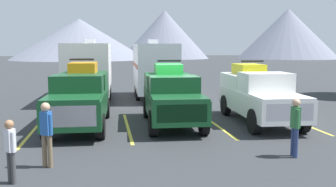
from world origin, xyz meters
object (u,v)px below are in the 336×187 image
object	(u,v)px
pickup_truck_a	(81,96)
pickup_truck_b	(171,95)
pickup_truck_c	(258,94)
camper_trailer_b	(154,67)
person_c	(10,147)
person_a	(295,124)
camper_trailer_a	(89,68)
person_b	(46,130)

from	to	relation	value
pickup_truck_a	pickup_truck_b	world-z (taller)	pickup_truck_a
pickup_truck_c	camper_trailer_b	distance (m)	8.59
person_c	person_a	bearing A→B (deg)	6.14
pickup_truck_b	pickup_truck_c	world-z (taller)	pickup_truck_b
pickup_truck_a	person_c	size ratio (longest dim) A/B	3.83
camper_trailer_a	person_c	world-z (taller)	camper_trailer_a
pickup_truck_a	person_b	distance (m)	5.11
pickup_truck_c	person_b	xyz separation A→B (m)	(-8.00, -4.74, -0.20)
person_a	pickup_truck_b	bearing A→B (deg)	117.94
camper_trailer_b	person_c	distance (m)	14.65
camper_trailer_b	camper_trailer_a	bearing A→B (deg)	177.13
pickup_truck_a	person_a	size ratio (longest dim) A/B	3.38
person_a	person_b	world-z (taller)	person_b
camper_trailer_b	person_c	bearing A→B (deg)	-110.88
pickup_truck_b	camper_trailer_b	xyz separation A→B (m)	(0.31, 7.68, 0.73)
person_c	person_b	bearing A→B (deg)	58.86
person_b	person_c	size ratio (longest dim) A/B	1.15
camper_trailer_a	person_b	world-z (taller)	camper_trailer_a
pickup_truck_a	camper_trailer_a	size ratio (longest dim) A/B	0.69
camper_trailer_a	person_b	xyz separation A→B (m)	(-0.61, -12.78, -0.93)
pickup_truck_a	camper_trailer_b	xyz separation A→B (m)	(3.99, 7.50, 0.70)
pickup_truck_c	person_c	size ratio (longest dim) A/B	3.78
person_a	person_b	distance (m)	6.99
camper_trailer_a	person_a	xyz separation A→B (m)	(6.38, -13.03, -0.95)
person_a	person_c	distance (m)	7.68
pickup_truck_a	pickup_truck_b	distance (m)	3.69
person_a	pickup_truck_c	bearing A→B (deg)	78.55
pickup_truck_a	camper_trailer_a	world-z (taller)	camper_trailer_a
person_a	camper_trailer_b	bearing A→B (deg)	100.71
pickup_truck_a	person_b	xyz separation A→B (m)	(-0.56, -5.07, -0.22)
pickup_truck_a	pickup_truck_c	bearing A→B (deg)	-2.57
camper_trailer_a	person_b	bearing A→B (deg)	-92.72
pickup_truck_b	camper_trailer_b	size ratio (longest dim) A/B	0.73
pickup_truck_c	person_c	world-z (taller)	pickup_truck_c
person_b	person_c	world-z (taller)	person_b
pickup_truck_b	pickup_truck_c	xyz separation A→B (m)	(3.74, -0.16, 0.00)
pickup_truck_a	camper_trailer_b	world-z (taller)	camper_trailer_b
pickup_truck_a	person_a	world-z (taller)	pickup_truck_a
pickup_truck_b	person_a	bearing A→B (deg)	-62.06
camper_trailer_b	person_a	xyz separation A→B (m)	(2.43, -12.83, -0.94)
pickup_truck_b	pickup_truck_c	size ratio (longest dim) A/B	0.93
pickup_truck_b	person_c	size ratio (longest dim) A/B	3.51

